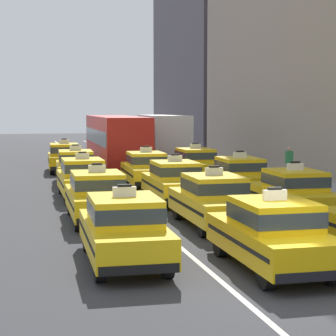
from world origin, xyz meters
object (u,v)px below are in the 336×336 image
object	(u,v)px
taxi_center_third	(174,181)
taxi_center_second	(213,200)
taxi_left_fourth	(76,166)
bus_center_fifth	(116,139)
box_truck_right_fifth	(161,139)
taxi_center_fourth	(146,169)
taxi_right_fourth	(195,164)
taxi_center_nearest	(272,233)
pedestrian_by_storefront	(289,163)
taxi_left_third	(82,178)
taxi_left_second	(97,196)
taxi_right_third	(239,176)
taxi_left_nearest	(124,228)
taxi_right_second	(293,193)
taxi_left_fifth	(64,157)

from	to	relation	value
taxi_center_third	taxi_center_second	bearing A→B (deg)	-90.42
taxi_left_fourth	taxi_center_second	distance (m)	12.81
bus_center_fifth	box_truck_right_fifth	world-z (taller)	box_truck_right_fifth
taxi_center_fourth	taxi_right_fourth	world-z (taller)	same
taxi_center_nearest	taxi_center_fourth	bearing A→B (deg)	89.22
taxi_center_nearest	taxi_right_fourth	xyz separation A→B (m)	(3.21, 17.94, 0.00)
taxi_right_fourth	taxi_left_fourth	bearing A→B (deg)	-179.32
pedestrian_by_storefront	taxi_left_third	bearing A→B (deg)	-162.51
taxi_center_fourth	taxi_left_third	bearing A→B (deg)	-136.30
taxi_center_fourth	taxi_right_fourth	size ratio (longest dim) A/B	1.00
taxi_left_second	taxi_right_third	distance (m)	8.02
bus_center_fifth	pedestrian_by_storefront	size ratio (longest dim) A/B	6.85
taxi_left_nearest	box_truck_right_fifth	size ratio (longest dim) A/B	0.66
taxi_center_nearest	taxi_center_third	world-z (taller)	same
bus_center_fifth	box_truck_right_fifth	xyz separation A→B (m)	(3.03, 0.94, -0.04)
bus_center_fifth	taxi_right_second	distance (m)	18.79
box_truck_right_fifth	taxi_left_nearest	bearing A→B (deg)	-104.85
taxi_center_fourth	taxi_center_third	bearing A→B (deg)	-89.06
taxi_left_fifth	bus_center_fifth	distance (m)	3.45
taxi_left_second	taxi_right_fourth	world-z (taller)	same
taxi_center_fourth	bus_center_fifth	xyz separation A→B (m)	(-0.03, 8.93, 0.94)
taxi_left_fourth	pedestrian_by_storefront	xyz separation A→B (m)	(10.51, -1.76, 0.10)
taxi_left_nearest	taxi_center_fourth	world-z (taller)	same
taxi_left_nearest	taxi_right_second	xyz separation A→B (m)	(6.67, 5.00, 0.00)
taxi_left_fifth	taxi_center_fourth	xyz separation A→B (m)	(3.22, -7.98, 0.00)
taxi_left_nearest	taxi_right_third	xyz separation A→B (m)	(6.66, 10.46, 0.00)
taxi_center_fourth	taxi_center_nearest	bearing A→B (deg)	-90.78
taxi_center_second	taxi_left_third	bearing A→B (deg)	114.75
taxi_center_third	taxi_right_second	world-z (taller)	same
taxi_left_nearest	taxi_center_fourth	size ratio (longest dim) A/B	1.00
taxi_right_second	taxi_right_third	distance (m)	5.46
taxi_left_nearest	taxi_left_fourth	world-z (taller)	same
taxi_center_fourth	taxi_left_second	bearing A→B (deg)	-111.36
taxi_center_nearest	taxi_right_fourth	world-z (taller)	same
taxi_center_third	taxi_right_fourth	size ratio (longest dim) A/B	1.00
taxi_left_fourth	taxi_left_third	bearing A→B (deg)	-92.13
taxi_left_fifth	taxi_center_fourth	world-z (taller)	same
taxi_left_third	taxi_center_second	bearing A→B (deg)	-65.25
pedestrian_by_storefront	taxi_center_fourth	bearing A→B (deg)	-178.35
taxi_center_fourth	taxi_right_third	world-z (taller)	same
taxi_left_second	taxi_left_fifth	xyz separation A→B (m)	(0.18, 16.67, 0.00)
taxi_left_third	taxi_left_fourth	xyz separation A→B (m)	(0.19, 5.13, 0.00)
taxi_left_nearest	taxi_right_second	world-z (taller)	same
taxi_left_third	taxi_right_fourth	xyz separation A→B (m)	(6.30, 5.21, 0.00)
taxi_left_fourth	taxi_center_third	size ratio (longest dim) A/B	1.01
taxi_left_nearest	taxi_left_fifth	size ratio (longest dim) A/B	1.00
taxi_left_fourth	taxi_left_nearest	bearing A→B (deg)	-91.24
box_truck_right_fifth	pedestrian_by_storefront	world-z (taller)	box_truck_right_fifth
taxi_right_third	pedestrian_by_storefront	distance (m)	6.02
taxi_left_nearest	taxi_left_third	bearing A→B (deg)	89.15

